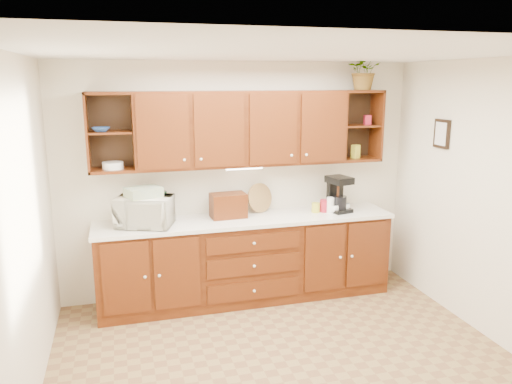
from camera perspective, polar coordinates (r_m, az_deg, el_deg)
floor at (r=4.53m, az=3.78°, el=-19.35°), size 4.00×4.00×0.00m
ceiling at (r=3.85m, az=4.36°, el=15.61°), size 4.00×4.00×0.00m
back_wall at (r=5.63m, az=-1.89°, el=1.41°), size 4.00×0.00×4.00m
left_wall at (r=3.85m, az=-25.44°, el=-5.24°), size 0.00×3.50×3.50m
right_wall at (r=5.02m, az=26.14°, el=-1.32°), size 0.00×3.50×3.50m
base_cabinets at (r=5.58m, az=-1.09°, el=-7.77°), size 3.20×0.60×0.90m
countertop at (r=5.43m, az=-1.09°, el=-3.15°), size 3.24×0.64×0.04m
upper_cabinets at (r=5.39m, az=-1.43°, el=7.28°), size 3.20×0.33×0.80m
undercabinet_light at (r=5.39m, az=-1.36°, el=2.75°), size 0.40×0.05×0.02m
framed_picture at (r=5.61m, az=20.48°, el=6.25°), size 0.03×0.24×0.30m
wicker_basket at (r=5.17m, az=-12.31°, el=-3.15°), size 0.31×0.31×0.15m
microwave at (r=5.20m, az=-12.64°, el=-2.20°), size 0.65×0.54×0.31m
towel_stack at (r=5.15m, az=-12.75°, el=-0.02°), size 0.40×0.35×0.10m
wine_bottle at (r=5.41m, az=-10.46°, el=-1.51°), size 0.07×0.07×0.31m
woven_tray at (r=5.65m, az=0.44°, el=-2.20°), size 0.34×0.21×0.33m
bread_box at (r=5.41m, az=-3.20°, el=-1.54°), size 0.39×0.25×0.26m
mug_tree at (r=5.75m, az=9.29°, el=-1.69°), size 0.29×0.29×0.32m
canister_red at (r=5.69m, az=7.81°, el=-1.57°), size 0.12×0.12×0.14m
canister_white at (r=5.66m, az=8.50°, el=-1.49°), size 0.10×0.10×0.17m
canister_yellow at (r=5.66m, az=6.84°, el=-1.79°), size 0.11×0.11×0.11m
coffee_maker at (r=5.73m, az=9.35°, el=-0.27°), size 0.27×0.32×0.40m
bowl_stack at (r=5.21m, az=-17.30°, el=6.85°), size 0.20×0.20×0.04m
plate_stack at (r=5.26m, az=-16.04°, el=2.93°), size 0.22×0.22×0.07m
pantry_box_yellow at (r=5.86m, az=11.32°, el=4.56°), size 0.11×0.09×0.15m
pantry_box_red at (r=5.88m, az=12.62°, el=8.04°), size 0.08×0.08×0.11m
potted_plant at (r=5.79m, az=12.26°, el=13.47°), size 0.46×0.42×0.44m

